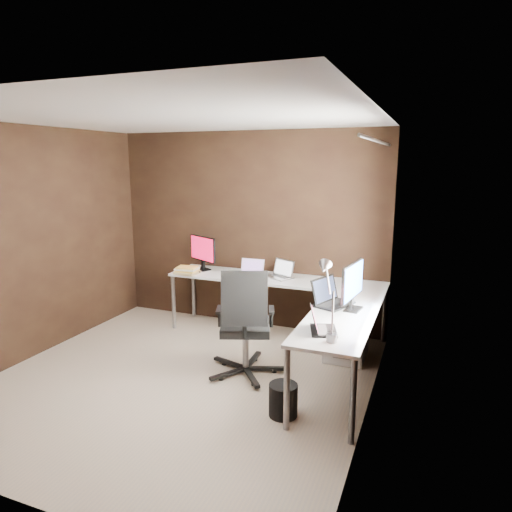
{
  "coord_description": "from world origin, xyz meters",
  "views": [
    {
      "loc": [
        2.23,
        -3.59,
        2.11
      ],
      "look_at": [
        0.44,
        0.95,
        1.1
      ],
      "focal_mm": 32.0,
      "sensor_mm": 36.0,
      "label": 1
    }
  ],
  "objects_px": {
    "laptop_black_big": "(330,299)",
    "book_stack": "(187,270)",
    "drawer_pedestal": "(347,331)",
    "desk_lamp": "(327,289)",
    "laptop_black_small": "(320,326)",
    "office_chair": "(245,344)",
    "monitor_right": "(353,283)",
    "laptop_silver": "(281,274)",
    "monitor_left": "(203,251)",
    "laptop_white": "(251,272)",
    "wastebasket": "(283,400)"
  },
  "relations": [
    {
      "from": "monitor_right",
      "to": "laptop_silver",
      "type": "height_order",
      "value": "monitor_right"
    },
    {
      "from": "monitor_left",
      "to": "wastebasket",
      "type": "xyz_separation_m",
      "value": [
        1.7,
        -1.8,
        -0.84
      ]
    },
    {
      "from": "laptop_white",
      "to": "office_chair",
      "type": "height_order",
      "value": "office_chair"
    },
    {
      "from": "laptop_silver",
      "to": "laptop_black_small",
      "type": "distance_m",
      "value": 1.83
    },
    {
      "from": "monitor_right",
      "to": "office_chair",
      "type": "bearing_deg",
      "value": 111.98
    },
    {
      "from": "drawer_pedestal",
      "to": "book_stack",
      "type": "relative_size",
      "value": 2.08
    },
    {
      "from": "laptop_black_big",
      "to": "desk_lamp",
      "type": "bearing_deg",
      "value": -149.27
    },
    {
      "from": "laptop_black_big",
      "to": "book_stack",
      "type": "height_order",
      "value": "laptop_black_big"
    },
    {
      "from": "laptop_black_small",
      "to": "wastebasket",
      "type": "bearing_deg",
      "value": 105.44
    },
    {
      "from": "drawer_pedestal",
      "to": "laptop_black_big",
      "type": "distance_m",
      "value": 0.66
    },
    {
      "from": "monitor_left",
      "to": "drawer_pedestal",
      "type": "bearing_deg",
      "value": 14.83
    },
    {
      "from": "laptop_silver",
      "to": "book_stack",
      "type": "distance_m",
      "value": 1.19
    },
    {
      "from": "laptop_black_small",
      "to": "book_stack",
      "type": "bearing_deg",
      "value": 38.42
    },
    {
      "from": "laptop_black_big",
      "to": "book_stack",
      "type": "distance_m",
      "value": 2.04
    },
    {
      "from": "desk_lamp",
      "to": "wastebasket",
      "type": "height_order",
      "value": "desk_lamp"
    },
    {
      "from": "book_stack",
      "to": "monitor_left",
      "type": "bearing_deg",
      "value": 73.13
    },
    {
      "from": "laptop_black_small",
      "to": "book_stack",
      "type": "distance_m",
      "value": 2.45
    },
    {
      "from": "monitor_right",
      "to": "laptop_black_small",
      "type": "bearing_deg",
      "value": 175.8
    },
    {
      "from": "drawer_pedestal",
      "to": "desk_lamp",
      "type": "height_order",
      "value": "desk_lamp"
    },
    {
      "from": "laptop_black_small",
      "to": "desk_lamp",
      "type": "relative_size",
      "value": 0.55
    },
    {
      "from": "laptop_white",
      "to": "office_chair",
      "type": "distance_m",
      "value": 1.28
    },
    {
      "from": "monitor_left",
      "to": "wastebasket",
      "type": "distance_m",
      "value": 2.61
    },
    {
      "from": "desk_lamp",
      "to": "laptop_white",
      "type": "bearing_deg",
      "value": 135.58
    },
    {
      "from": "laptop_white",
      "to": "monitor_right",
      "type": "bearing_deg",
      "value": -34.32
    },
    {
      "from": "laptop_white",
      "to": "desk_lamp",
      "type": "xyz_separation_m",
      "value": [
        1.32,
        -1.67,
        0.36
      ]
    },
    {
      "from": "laptop_white",
      "to": "wastebasket",
      "type": "xyz_separation_m",
      "value": [
        0.99,
        -1.72,
        -0.63
      ]
    },
    {
      "from": "laptop_black_small",
      "to": "book_stack",
      "type": "height_order",
      "value": "laptop_black_small"
    },
    {
      "from": "desk_lamp",
      "to": "drawer_pedestal",
      "type": "bearing_deg",
      "value": 99.58
    },
    {
      "from": "laptop_black_small",
      "to": "office_chair",
      "type": "xyz_separation_m",
      "value": [
        -0.85,
        0.42,
        -0.45
      ]
    },
    {
      "from": "monitor_left",
      "to": "wastebasket",
      "type": "relative_size",
      "value": 1.64
    },
    {
      "from": "drawer_pedestal",
      "to": "laptop_black_big",
      "type": "bearing_deg",
      "value": -103.44
    },
    {
      "from": "laptop_black_big",
      "to": "book_stack",
      "type": "bearing_deg",
      "value": 93.82
    },
    {
      "from": "drawer_pedestal",
      "to": "wastebasket",
      "type": "distance_m",
      "value": 1.41
    },
    {
      "from": "drawer_pedestal",
      "to": "office_chair",
      "type": "height_order",
      "value": "office_chair"
    },
    {
      "from": "desk_lamp",
      "to": "monitor_left",
      "type": "bearing_deg",
      "value": 146.59
    },
    {
      "from": "office_chair",
      "to": "wastebasket",
      "type": "distance_m",
      "value": 0.86
    },
    {
      "from": "laptop_black_big",
      "to": "wastebasket",
      "type": "xyz_separation_m",
      "value": [
        -0.17,
        -0.94,
        -0.65
      ]
    },
    {
      "from": "drawer_pedestal",
      "to": "laptop_black_small",
      "type": "bearing_deg",
      "value": -90.91
    },
    {
      "from": "laptop_white",
      "to": "wastebasket",
      "type": "relative_size",
      "value": 1.07
    },
    {
      "from": "drawer_pedestal",
      "to": "laptop_silver",
      "type": "xyz_separation_m",
      "value": [
        -0.9,
        0.39,
        0.48
      ]
    },
    {
      "from": "laptop_silver",
      "to": "drawer_pedestal",
      "type": "bearing_deg",
      "value": 3.52
    },
    {
      "from": "desk_lamp",
      "to": "office_chair",
      "type": "distance_m",
      "value": 1.34
    },
    {
      "from": "laptop_black_big",
      "to": "desk_lamp",
      "type": "height_order",
      "value": "desk_lamp"
    },
    {
      "from": "monitor_right",
      "to": "desk_lamp",
      "type": "bearing_deg",
      "value": -177.25
    },
    {
      "from": "laptop_black_big",
      "to": "desk_lamp",
      "type": "distance_m",
      "value": 0.96
    },
    {
      "from": "laptop_silver",
      "to": "book_stack",
      "type": "bearing_deg",
      "value": -140.93
    },
    {
      "from": "drawer_pedestal",
      "to": "laptop_silver",
      "type": "distance_m",
      "value": 1.09
    },
    {
      "from": "book_stack",
      "to": "laptop_silver",
      "type": "bearing_deg",
      "value": 11.89
    },
    {
      "from": "drawer_pedestal",
      "to": "monitor_right",
      "type": "distance_m",
      "value": 0.88
    },
    {
      "from": "office_chair",
      "to": "laptop_white",
      "type": "bearing_deg",
      "value": 88.78
    }
  ]
}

